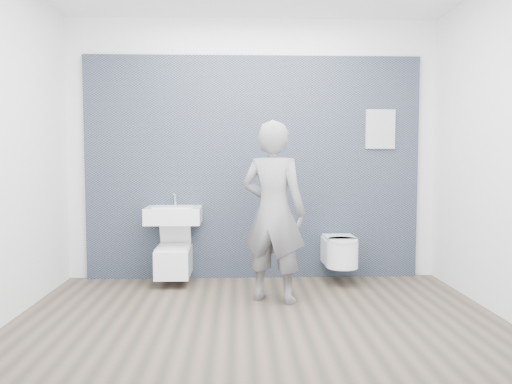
{
  "coord_description": "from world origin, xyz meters",
  "views": [
    {
      "loc": [
        -0.17,
        -3.94,
        1.32
      ],
      "look_at": [
        0.0,
        0.6,
        1.0
      ],
      "focal_mm": 35.0,
      "sensor_mm": 36.0,
      "label": 1
    }
  ],
  "objects_px": {
    "washbasin": "(174,215)",
    "toilet_square": "(174,259)",
    "visitor": "(273,212)",
    "toilet_rounded": "(340,251)"
  },
  "relations": [
    {
      "from": "washbasin",
      "to": "toilet_square",
      "type": "xyz_separation_m",
      "value": [
        -0.0,
        -0.03,
        -0.46
      ]
    },
    {
      "from": "visitor",
      "to": "toilet_square",
      "type": "bearing_deg",
      "value": -9.25
    },
    {
      "from": "visitor",
      "to": "toilet_rounded",
      "type": "bearing_deg",
      "value": -116.31
    },
    {
      "from": "washbasin",
      "to": "toilet_rounded",
      "type": "xyz_separation_m",
      "value": [
        1.73,
        -0.06,
        -0.39
      ]
    },
    {
      "from": "toilet_rounded",
      "to": "visitor",
      "type": "height_order",
      "value": "visitor"
    },
    {
      "from": "toilet_rounded",
      "to": "toilet_square",
      "type": "bearing_deg",
      "value": 178.97
    },
    {
      "from": "washbasin",
      "to": "toilet_rounded",
      "type": "distance_m",
      "value": 1.78
    },
    {
      "from": "washbasin",
      "to": "toilet_rounded",
      "type": "relative_size",
      "value": 1.03
    },
    {
      "from": "toilet_square",
      "to": "toilet_rounded",
      "type": "distance_m",
      "value": 1.73
    },
    {
      "from": "toilet_rounded",
      "to": "visitor",
      "type": "distance_m",
      "value": 1.08
    }
  ]
}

